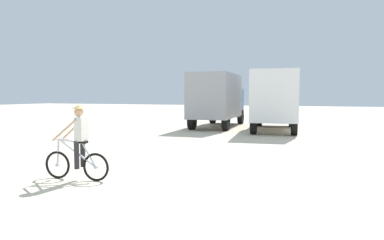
% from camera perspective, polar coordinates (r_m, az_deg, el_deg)
% --- Properties ---
extents(ground_plane, '(120.00, 120.00, 0.00)m').
position_cam_1_polar(ground_plane, '(9.56, -8.09, -8.33)').
color(ground_plane, beige).
extents(box_truck_grey_hauler, '(2.76, 6.88, 3.35)m').
position_cam_1_polar(box_truck_grey_hauler, '(22.66, 4.21, 3.61)').
color(box_truck_grey_hauler, '#9E9EA3').
rests_on(box_truck_grey_hauler, ground).
extents(box_truck_avon_van, '(3.12, 6.97, 3.35)m').
position_cam_1_polar(box_truck_avon_van, '(20.86, 13.27, 3.48)').
color(box_truck_avon_van, white).
rests_on(box_truck_avon_van, ground).
extents(cyclist_orange_shirt, '(1.73, 0.52, 1.82)m').
position_cam_1_polar(cyclist_orange_shirt, '(8.88, -17.97, -3.91)').
color(cyclist_orange_shirt, black).
rests_on(cyclist_orange_shirt, ground).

